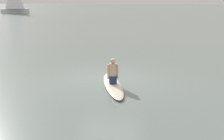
% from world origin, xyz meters
% --- Properties ---
extents(ground_plane, '(400.00, 400.00, 0.00)m').
position_xyz_m(ground_plane, '(0.00, 0.00, 0.00)').
color(ground_plane, slate).
extents(surfboard, '(1.53, 3.40, 0.13)m').
position_xyz_m(surfboard, '(-0.32, 0.95, 0.06)').
color(surfboard, silver).
rests_on(surfboard, ground).
extents(person_paddler, '(0.41, 0.37, 0.94)m').
position_xyz_m(person_paddler, '(-0.32, 0.95, 0.56)').
color(person_paddler, navy).
rests_on(person_paddler, surfboard).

